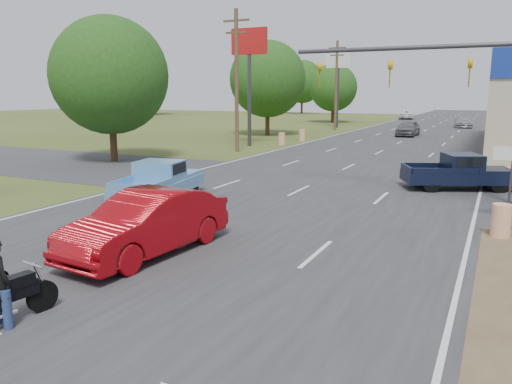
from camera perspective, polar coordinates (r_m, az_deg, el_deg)
The scene contains 23 objects.
main_road at distance 45.03m, azimuth 16.07°, elevation 5.44°, with size 15.00×180.00×0.02m, color #2D2D30.
cross_road at distance 23.85m, azimuth 6.65°, elevation 0.97°, with size 120.00×10.00×0.02m, color #2D2D30.
utility_pole_5 at distance 36.50m, azimuth -2.24°, elevation 12.95°, with size 2.00×0.28×10.00m.
utility_pole_6 at distance 58.75m, azimuth 9.15°, elevation 12.18°, with size 2.00×0.28×10.00m.
tree_0 at distance 32.51m, azimuth -16.37°, elevation 12.63°, with size 7.14×7.14×8.84m.
tree_1 at distance 50.83m, azimuth 1.34°, elevation 12.77°, with size 7.56×7.56×9.36m.
tree_2 at distance 73.51m, azimuth 8.83°, elevation 11.70°, with size 6.72×6.72×8.32m.
tree_4 at distance 101.04m, azimuth -12.69°, elevation 12.47°, with size 9.24×9.24×11.44m.
tree_6 at distance 106.12m, azimuth 5.30°, elevation 12.45°, with size 8.82×8.82×10.92m.
barrel_0 at distance 16.59m, azimuth 26.23°, elevation -2.96°, with size 0.56×0.56×1.00m, color orange.
barrel_1 at distance 24.95m, azimuth 27.22°, elevation 1.39°, with size 0.56×0.56×1.00m, color orange.
barrel_2 at distance 41.64m, azimuth 2.96°, elevation 6.10°, with size 0.56×0.56×1.00m, color orange.
barrel_3 at distance 45.23m, azimuth 5.32°, elevation 6.48°, with size 0.56×0.56×1.00m, color orange.
pole_sign_left_near at distance 40.60m, azimuth -0.78°, elevation 15.41°, with size 3.00×0.35×9.20m.
pole_sign_left_far at distance 62.93m, azimuth 9.41°, elevation 13.79°, with size 3.00×0.35×9.20m.
lane_sign at distance 18.31m, azimuth 27.25°, elevation 2.67°, with size 1.20×0.08×2.52m.
signal_mast at distance 21.25m, azimuth 21.32°, elevation 12.03°, with size 9.12×0.40×7.00m.
red_convertible at distance 13.55m, azimuth -12.36°, elevation -3.57°, with size 1.77×5.08×1.67m, color maroon.
blue_pickup at distance 20.25m, azimuth -10.86°, elevation 1.30°, with size 2.64×5.07×1.60m.
navy_pickup at distance 24.00m, azimuth 22.47°, elevation 2.16°, with size 5.12×3.63×1.59m.
distant_car_grey at distance 52.13m, azimuth 16.99°, elevation 6.97°, with size 1.82×4.54×1.55m, color slate.
distant_car_silver at distance 67.58m, azimuth 22.63°, elevation 7.43°, with size 2.03×4.99×1.45m, color #9B9CA0.
distant_car_white at distance 86.05m, azimuth 16.80°, elevation 8.46°, with size 2.40×5.20×1.45m, color white.
Camera 1 is at (7.74, -4.16, 4.25)m, focal length 35.00 mm.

